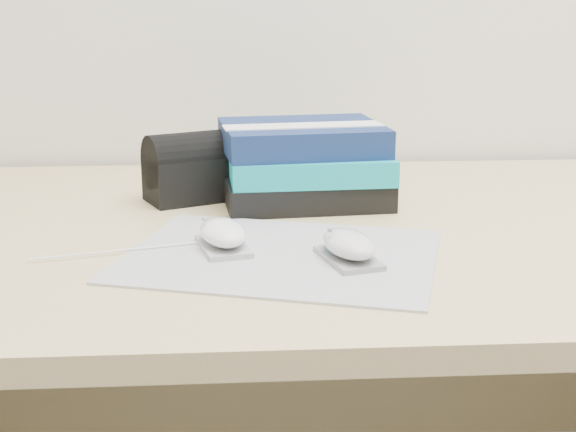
{
  "coord_description": "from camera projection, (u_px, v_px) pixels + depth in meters",
  "views": [
    {
      "loc": [
        -0.11,
        0.54,
        1.03
      ],
      "look_at": [
        -0.05,
        1.47,
        0.77
      ],
      "focal_mm": 50.0,
      "sensor_mm": 36.0,
      "label": 1
    }
  ],
  "objects": [
    {
      "name": "usb_cable",
      "position": [
        120.0,
        251.0,
        0.96
      ],
      "size": [
        0.2,
        0.06,
        0.0
      ],
      "primitive_type": "cylinder",
      "rotation": [
        0.0,
        1.57,
        0.27
      ],
      "color": "white",
      "rests_on": "mousepad"
    },
    {
      "name": "mousepad",
      "position": [
        281.0,
        255.0,
        0.95
      ],
      "size": [
        0.43,
        0.37,
        0.0
      ],
      "primitive_type": "cube",
      "rotation": [
        0.0,
        0.0,
        -0.29
      ],
      "color": "gray",
      "rests_on": "desk"
    },
    {
      "name": "mouse_front",
      "position": [
        349.0,
        246.0,
        0.92
      ],
      "size": [
        0.08,
        0.11,
        0.04
      ],
      "color": "gray",
      "rests_on": "mousepad"
    },
    {
      "name": "mouse_rear",
      "position": [
        223.0,
        235.0,
        0.97
      ],
      "size": [
        0.07,
        0.11,
        0.04
      ],
      "color": "#A9AAAC",
      "rests_on": "mousepad"
    },
    {
      "name": "pouch",
      "position": [
        187.0,
        168.0,
        1.2
      ],
      "size": [
        0.14,
        0.12,
        0.1
      ],
      "color": "black",
      "rests_on": "desk"
    },
    {
      "name": "desk",
      "position": [
        311.0,
        360.0,
        1.21
      ],
      "size": [
        1.6,
        0.8,
        0.73
      ],
      "color": "tan",
      "rests_on": "ground"
    },
    {
      "name": "book_stack",
      "position": [
        304.0,
        163.0,
        1.19
      ],
      "size": [
        0.26,
        0.21,
        0.12
      ],
      "color": "black",
      "rests_on": "desk"
    }
  ]
}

